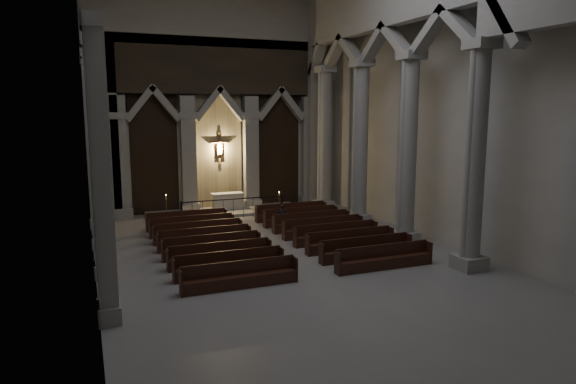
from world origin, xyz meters
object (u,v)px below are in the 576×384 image
object	(u,v)px
candle_stand_right	(279,208)
candle_stand_left	(167,213)
altar	(227,201)
altar_rail	(233,205)
worshipper	(283,216)
pews	(272,239)

from	to	relation	value
candle_stand_right	candle_stand_left	bearing A→B (deg)	174.49
altar	altar_rail	distance (m)	1.94
altar_rail	worshipper	world-z (taller)	worshipper
pews	altar	bearing A→B (deg)	88.55
candle_stand_left	altar_rail	bearing A→B (deg)	-13.75
altar_rail	candle_stand_left	distance (m)	3.46
altar	worshipper	size ratio (longest dim) A/B	1.60
altar	pews	distance (m)	7.80
pews	worshipper	xyz separation A→B (m)	(1.68, 3.02, 0.27)
pews	worshipper	bearing A→B (deg)	60.92
altar	candle_stand_left	distance (m)	3.71
altar_rail	candle_stand_left	bearing A→B (deg)	166.25
altar	worshipper	distance (m)	4.99
pews	worshipper	distance (m)	3.47
candle_stand_right	pews	size ratio (longest dim) A/B	0.13
candle_stand_left	pews	bearing A→B (deg)	-63.45
worshipper	candle_stand_right	bearing A→B (deg)	92.79
candle_stand_right	worshipper	size ratio (longest dim) A/B	1.11
candle_stand_left	pews	distance (m)	7.47
candle_stand_right	pews	world-z (taller)	candle_stand_right
pews	altar_rail	bearing A→B (deg)	90.00
altar	altar_rail	bearing A→B (deg)	-95.85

